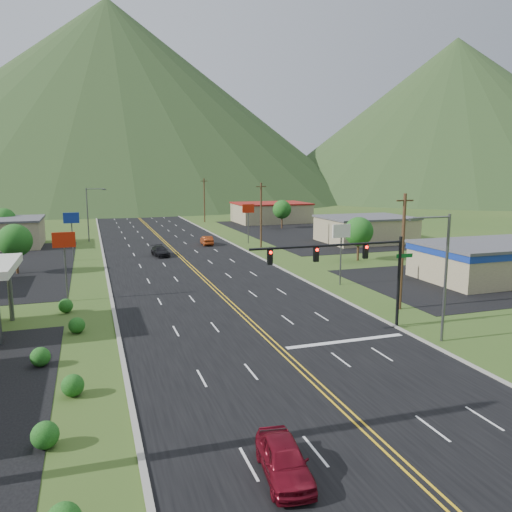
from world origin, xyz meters
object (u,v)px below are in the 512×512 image
object	(u,v)px
car_dark_mid	(160,251)
streetlight_east	(442,269)
streetlight_west	(89,211)
traffic_signal	(353,261)
car_red_far	(207,241)
car_red_near	(284,460)

from	to	relation	value
car_dark_mid	streetlight_east	bearing A→B (deg)	-77.58
streetlight_west	car_dark_mid	size ratio (longest dim) A/B	1.93
traffic_signal	streetlight_west	bearing A→B (deg)	107.97
streetlight_east	car_red_far	distance (m)	50.45
traffic_signal	streetlight_west	distance (m)	58.88
traffic_signal	car_red_near	distance (m)	19.59
traffic_signal	car_red_far	bearing A→B (deg)	90.61
traffic_signal	streetlight_west	world-z (taller)	streetlight_west
traffic_signal	streetlight_west	size ratio (longest dim) A/B	1.46
car_dark_mid	car_red_far	world-z (taller)	car_red_far
streetlight_east	streetlight_west	size ratio (longest dim) A/B	1.00
streetlight_east	car_red_far	bearing A→B (deg)	95.92
streetlight_west	car_dark_mid	world-z (taller)	streetlight_west
streetlight_east	car_red_far	xyz separation A→B (m)	(-5.19, 49.99, -4.47)
car_red_near	traffic_signal	bearing A→B (deg)	59.86
streetlight_west	car_red_far	world-z (taller)	streetlight_west
streetlight_west	car_red_near	xyz separation A→B (m)	(6.74, -71.23, -4.46)
car_red_far	streetlight_west	bearing A→B (deg)	-26.71
streetlight_east	traffic_signal	bearing A→B (deg)	139.61
traffic_signal	car_red_near	xyz separation A→B (m)	(-11.42, -15.23, -4.61)
car_red_near	streetlight_west	bearing A→B (deg)	102.15
streetlight_east	car_red_near	distance (m)	20.15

